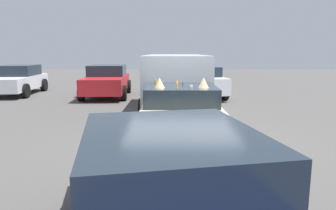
{
  "coord_description": "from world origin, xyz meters",
  "views": [
    {
      "loc": [
        -6.96,
        0.27,
        2.12
      ],
      "look_at": [
        0.0,
        0.3,
        0.9
      ],
      "focal_mm": 32.82,
      "sensor_mm": 36.0,
      "label": 1
    }
  ],
  "objects_px": {
    "parked_van_behind_left": "(175,80)",
    "parked_sedan_near_right": "(172,204)",
    "parked_sedan_row_back_center": "(197,82)",
    "parked_sedan_row_back_far": "(17,80)",
    "art_car_decorated": "(181,113)",
    "parked_sedan_behind_right": "(107,81)"
  },
  "relations": [
    {
      "from": "parked_sedan_row_back_center",
      "to": "parked_sedan_row_back_far",
      "type": "relative_size",
      "value": 1.01
    },
    {
      "from": "parked_sedan_near_right",
      "to": "parked_sedan_behind_right",
      "type": "height_order",
      "value": "parked_sedan_behind_right"
    },
    {
      "from": "parked_sedan_near_right",
      "to": "parked_sedan_row_back_center",
      "type": "bearing_deg",
      "value": 162.71
    },
    {
      "from": "parked_van_behind_left",
      "to": "parked_sedan_row_back_center",
      "type": "xyz_separation_m",
      "value": [
        3.6,
        -1.07,
        -0.41
      ]
    },
    {
      "from": "parked_sedan_behind_right",
      "to": "parked_sedan_row_back_center",
      "type": "distance_m",
      "value": 4.25
    },
    {
      "from": "art_car_decorated",
      "to": "parked_sedan_near_right",
      "type": "height_order",
      "value": "art_car_decorated"
    },
    {
      "from": "parked_van_behind_left",
      "to": "parked_sedan_behind_right",
      "type": "distance_m",
      "value": 5.01
    },
    {
      "from": "parked_van_behind_left",
      "to": "parked_sedan_near_right",
      "type": "distance_m",
      "value": 8.04
    },
    {
      "from": "parked_van_behind_left",
      "to": "art_car_decorated",
      "type": "bearing_deg",
      "value": 1.02
    },
    {
      "from": "parked_van_behind_left",
      "to": "parked_sedan_row_back_center",
      "type": "relative_size",
      "value": 1.25
    },
    {
      "from": "parked_sedan_row_back_far",
      "to": "parked_sedan_behind_right",
      "type": "bearing_deg",
      "value": 77.38
    },
    {
      "from": "parked_sedan_behind_right",
      "to": "parked_sedan_row_back_center",
      "type": "xyz_separation_m",
      "value": [
        -0.26,
        -4.25,
        -0.02
      ]
    },
    {
      "from": "parked_sedan_behind_right",
      "to": "parked_sedan_row_back_center",
      "type": "bearing_deg",
      "value": 83.56
    },
    {
      "from": "parked_sedan_near_right",
      "to": "parked_sedan_row_back_far",
      "type": "xyz_separation_m",
      "value": [
        12.58,
        7.61,
        0.03
      ]
    },
    {
      "from": "art_car_decorated",
      "to": "parked_sedan_row_back_center",
      "type": "height_order",
      "value": "art_car_decorated"
    },
    {
      "from": "parked_van_behind_left",
      "to": "parked_sedan_row_back_far",
      "type": "relative_size",
      "value": 1.27
    },
    {
      "from": "art_car_decorated",
      "to": "parked_sedan_behind_right",
      "type": "bearing_deg",
      "value": -156.68
    },
    {
      "from": "parked_van_behind_left",
      "to": "parked_sedan_near_right",
      "type": "relative_size",
      "value": 1.22
    },
    {
      "from": "parked_van_behind_left",
      "to": "parked_sedan_behind_right",
      "type": "bearing_deg",
      "value": -140.54
    },
    {
      "from": "parked_van_behind_left",
      "to": "parked_sedan_row_back_center",
      "type": "distance_m",
      "value": 3.78
    },
    {
      "from": "parked_van_behind_left",
      "to": "parked_sedan_row_back_center",
      "type": "bearing_deg",
      "value": 163.42
    },
    {
      "from": "art_car_decorated",
      "to": "parked_sedan_behind_right",
      "type": "xyz_separation_m",
      "value": [
        7.51,
        3.24,
        0.06
      ]
    }
  ]
}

